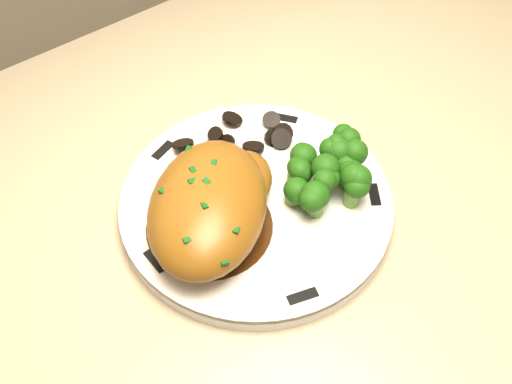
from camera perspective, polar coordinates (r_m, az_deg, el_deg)
plate at (r=0.57m, az=-0.00°, el=-1.14°), size 0.31×0.31×0.02m
rim_accent_0 at (r=0.61m, az=-8.27°, el=3.68°), size 0.03×0.02×0.00m
rim_accent_1 at (r=0.54m, az=-8.92°, el=-6.07°), size 0.01×0.03×0.00m
rim_accent_2 at (r=0.51m, az=4.16°, el=-9.24°), size 0.03×0.02×0.00m
rim_accent_3 at (r=0.58m, az=10.46°, el=-0.24°), size 0.02×0.03×0.00m
rim_accent_4 at (r=0.64m, az=2.57°, el=6.56°), size 0.02×0.03×0.00m
gravy_pool at (r=0.55m, az=-4.14°, el=-3.10°), size 0.11×0.11×0.00m
chicken_breast at (r=0.53m, az=-3.92°, el=-1.03°), size 0.17×0.17×0.06m
mushroom_pile at (r=0.61m, az=-1.76°, el=4.21°), size 0.09×0.06×0.02m
broccoli_florets at (r=0.57m, az=6.38°, el=1.97°), size 0.10×0.08×0.03m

